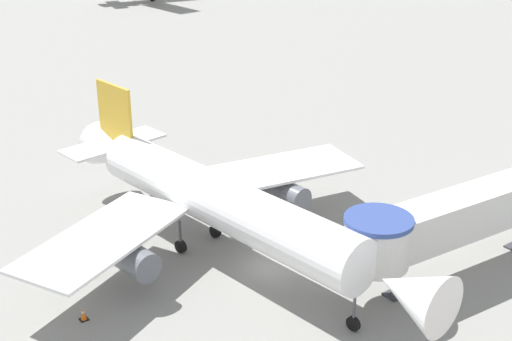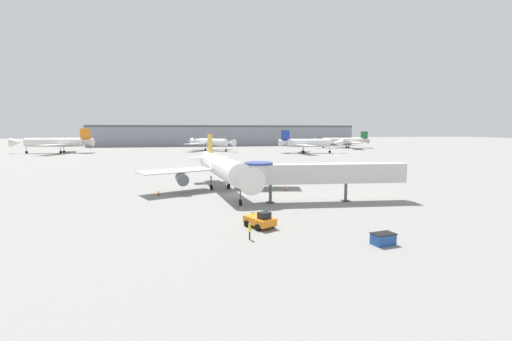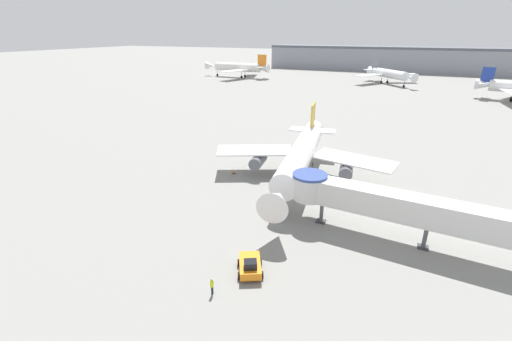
{
  "view_description": "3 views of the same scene",
  "coord_description": "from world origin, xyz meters",
  "px_view_note": "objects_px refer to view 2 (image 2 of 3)",
  "views": [
    {
      "loc": [
        -25.15,
        -32.47,
        24.84
      ],
      "look_at": [
        1.07,
        2.8,
        5.83
      ],
      "focal_mm": 50.0,
      "sensor_mm": 36.0,
      "label": 1
    },
    {
      "loc": [
        -6.72,
        -54.92,
        10.58
      ],
      "look_at": [
        3.57,
        0.33,
        3.85
      ],
      "focal_mm": 24.0,
      "sensor_mm": 36.0,
      "label": 2
    },
    {
      "loc": [
        11.65,
        -43.45,
        21.42
      ],
      "look_at": [
        -6.34,
        -2.83,
        3.27
      ],
      "focal_mm": 24.0,
      "sensor_mm": 36.0,
      "label": 3
    }
  ],
  "objects_px": {
    "main_airplane": "(222,168)",
    "jet_bridge": "(315,173)",
    "traffic_cone_starboard_wing": "(286,189)",
    "ground_crew_marshaller": "(250,230)",
    "pushback_tug_orange": "(260,220)",
    "background_jet_green_tail": "(344,141)",
    "traffic_cone_port_wing": "(158,193)",
    "service_container_blue": "(383,239)",
    "background_jet_gray_tail": "(210,142)",
    "background_jet_blue_tail": "(307,143)",
    "background_jet_orange_tail": "(56,142)"
  },
  "relations": [
    {
      "from": "service_container_blue",
      "to": "background_jet_orange_tail",
      "type": "xyz_separation_m",
      "value": [
        -77.64,
        140.75,
        4.32
      ]
    },
    {
      "from": "service_container_blue",
      "to": "background_jet_gray_tail",
      "type": "distance_m",
      "value": 146.74
    },
    {
      "from": "main_airplane",
      "to": "background_jet_gray_tail",
      "type": "height_order",
      "value": "background_jet_gray_tail"
    },
    {
      "from": "pushback_tug_orange",
      "to": "traffic_cone_port_wing",
      "type": "distance_m",
      "value": 24.71
    },
    {
      "from": "jet_bridge",
      "to": "ground_crew_marshaller",
      "type": "bearing_deg",
      "value": -124.08
    },
    {
      "from": "main_airplane",
      "to": "traffic_cone_port_wing",
      "type": "bearing_deg",
      "value": -178.99
    },
    {
      "from": "background_jet_green_tail",
      "to": "service_container_blue",
      "type": "bearing_deg",
      "value": -22.27
    },
    {
      "from": "service_container_blue",
      "to": "background_jet_green_tail",
      "type": "height_order",
      "value": "background_jet_green_tail"
    },
    {
      "from": "background_jet_blue_tail",
      "to": "background_jet_gray_tail",
      "type": "bearing_deg",
      "value": 71.12
    },
    {
      "from": "main_airplane",
      "to": "background_jet_blue_tail",
      "type": "height_order",
      "value": "background_jet_blue_tail"
    },
    {
      "from": "main_airplane",
      "to": "traffic_cone_port_wing",
      "type": "height_order",
      "value": "main_airplane"
    },
    {
      "from": "background_jet_green_tail",
      "to": "background_jet_blue_tail",
      "type": "bearing_deg",
      "value": -42.69
    },
    {
      "from": "pushback_tug_orange",
      "to": "traffic_cone_port_wing",
      "type": "height_order",
      "value": "pushback_tug_orange"
    },
    {
      "from": "background_jet_orange_tail",
      "to": "background_jet_green_tail",
      "type": "distance_m",
      "value": 147.19
    },
    {
      "from": "background_jet_gray_tail",
      "to": "jet_bridge",
      "type": "bearing_deg",
      "value": -126.5
    },
    {
      "from": "traffic_cone_starboard_wing",
      "to": "ground_crew_marshaller",
      "type": "relative_size",
      "value": 0.45
    },
    {
      "from": "pushback_tug_orange",
      "to": "jet_bridge",
      "type": "bearing_deg",
      "value": 20.05
    },
    {
      "from": "traffic_cone_port_wing",
      "to": "background_jet_green_tail",
      "type": "height_order",
      "value": "background_jet_green_tail"
    },
    {
      "from": "pushback_tug_orange",
      "to": "background_jet_gray_tail",
      "type": "relative_size",
      "value": 0.15
    },
    {
      "from": "background_jet_orange_tail",
      "to": "background_jet_gray_tail",
      "type": "bearing_deg",
      "value": 96.33
    },
    {
      "from": "service_container_blue",
      "to": "traffic_cone_port_wing",
      "type": "bearing_deg",
      "value": 128.33
    },
    {
      "from": "pushback_tug_orange",
      "to": "background_jet_green_tail",
      "type": "relative_size",
      "value": 0.11
    },
    {
      "from": "jet_bridge",
      "to": "ground_crew_marshaller",
      "type": "height_order",
      "value": "jet_bridge"
    },
    {
      "from": "traffic_cone_starboard_wing",
      "to": "background_jet_orange_tail",
      "type": "relative_size",
      "value": 0.02
    },
    {
      "from": "service_container_blue",
      "to": "traffic_cone_port_wing",
      "type": "distance_m",
      "value": 36.74
    },
    {
      "from": "pushback_tug_orange",
      "to": "traffic_cone_starboard_wing",
      "type": "xyz_separation_m",
      "value": [
        8.83,
        21.34,
        -0.43
      ]
    },
    {
      "from": "jet_bridge",
      "to": "ground_crew_marshaller",
      "type": "distance_m",
      "value": 20.04
    },
    {
      "from": "pushback_tug_orange",
      "to": "background_jet_blue_tail",
      "type": "xyz_separation_m",
      "value": [
        44.4,
        113.23,
        3.75
      ]
    },
    {
      "from": "background_jet_blue_tail",
      "to": "jet_bridge",
      "type": "bearing_deg",
      "value": 173.7
    },
    {
      "from": "pushback_tug_orange",
      "to": "ground_crew_marshaller",
      "type": "distance_m",
      "value": 4.36
    },
    {
      "from": "ground_crew_marshaller",
      "to": "background_jet_gray_tail",
      "type": "xyz_separation_m",
      "value": [
        3.65,
        142.79,
        3.4
      ]
    },
    {
      "from": "traffic_cone_port_wing",
      "to": "background_jet_gray_tail",
      "type": "height_order",
      "value": "background_jet_gray_tail"
    },
    {
      "from": "pushback_tug_orange",
      "to": "service_container_blue",
      "type": "bearing_deg",
      "value": -64.69
    },
    {
      "from": "service_container_blue",
      "to": "background_jet_green_tail",
      "type": "distance_m",
      "value": 170.79
    },
    {
      "from": "background_jet_orange_tail",
      "to": "jet_bridge",
      "type": "bearing_deg",
      "value": 34.32
    },
    {
      "from": "background_jet_green_tail",
      "to": "background_jet_gray_tail",
      "type": "bearing_deg",
      "value": -81.25
    },
    {
      "from": "traffic_cone_starboard_wing",
      "to": "background_jet_gray_tail",
      "type": "distance_m",
      "value": 117.77
    },
    {
      "from": "service_container_blue",
      "to": "background_jet_blue_tail",
      "type": "height_order",
      "value": "background_jet_blue_tail"
    },
    {
      "from": "jet_bridge",
      "to": "background_jet_gray_tail",
      "type": "height_order",
      "value": "background_jet_gray_tail"
    },
    {
      "from": "ground_crew_marshaller",
      "to": "background_jet_blue_tail",
      "type": "relative_size",
      "value": 0.06
    },
    {
      "from": "service_container_blue",
      "to": "background_jet_green_tail",
      "type": "relative_size",
      "value": 0.06
    },
    {
      "from": "jet_bridge",
      "to": "traffic_cone_port_wing",
      "type": "bearing_deg",
      "value": 161.78
    },
    {
      "from": "traffic_cone_port_wing",
      "to": "background_jet_green_tail",
      "type": "relative_size",
      "value": 0.02
    },
    {
      "from": "service_container_blue",
      "to": "ground_crew_marshaller",
      "type": "relative_size",
      "value": 1.41
    },
    {
      "from": "pushback_tug_orange",
      "to": "background_jet_orange_tail",
      "type": "relative_size",
      "value": 0.12
    },
    {
      "from": "background_jet_orange_tail",
      "to": "background_jet_green_tail",
      "type": "bearing_deg",
      "value": 97.7
    },
    {
      "from": "traffic_cone_starboard_wing",
      "to": "main_airplane",
      "type": "bearing_deg",
      "value": 172.82
    },
    {
      "from": "main_airplane",
      "to": "background_jet_green_tail",
      "type": "distance_m",
      "value": 149.72
    },
    {
      "from": "jet_bridge",
      "to": "ground_crew_marshaller",
      "type": "xyz_separation_m",
      "value": [
        -12.31,
        -15.46,
        -3.29
      ]
    },
    {
      "from": "main_airplane",
      "to": "jet_bridge",
      "type": "height_order",
      "value": "main_airplane"
    }
  ]
}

